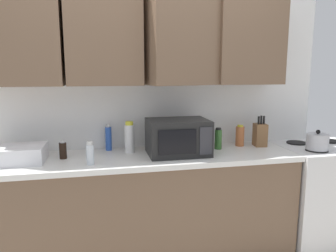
{
  "coord_description": "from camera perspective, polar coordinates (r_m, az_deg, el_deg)",
  "views": [
    {
      "loc": [
        -0.35,
        -2.73,
        1.56
      ],
      "look_at": [
        0.19,
        -0.25,
        1.12
      ],
      "focal_mm": 33.98,
      "sensor_mm": 36.0,
      "label": 1
    }
  ],
  "objects": [
    {
      "name": "wall_back_with_cabinets",
      "position": [
        2.68,
        -4.76,
        10.12
      ],
      "size": [
        3.28,
        0.49,
        2.6
      ],
      "color": "white",
      "rests_on": "ground_plane"
    },
    {
      "name": "counter_run",
      "position": [
        2.7,
        -3.77,
        -14.47
      ],
      "size": [
        2.41,
        0.63,
        0.9
      ],
      "color": "brown",
      "rests_on": "ground_plane"
    },
    {
      "name": "stove_range",
      "position": [
        3.29,
        25.45,
        -10.87
      ],
      "size": [
        0.76,
        0.64,
        0.91
      ],
      "color": "silver",
      "rests_on": "ground_plane"
    },
    {
      "name": "kettle",
      "position": [
        2.94,
        25.22,
        -2.54
      ],
      "size": [
        0.18,
        0.18,
        0.17
      ],
      "color": "#B2B2B7",
      "rests_on": "stove_range"
    },
    {
      "name": "microwave",
      "position": [
        2.54,
        1.78,
        -1.98
      ],
      "size": [
        0.48,
        0.37,
        0.28
      ],
      "color": "black",
      "rests_on": "counter_run"
    },
    {
      "name": "dish_rack",
      "position": [
        2.58,
        -25.36,
        -4.6
      ],
      "size": [
        0.38,
        0.3,
        0.12
      ],
      "primitive_type": "cube",
      "color": "silver",
      "rests_on": "counter_run"
    },
    {
      "name": "knife_block",
      "position": [
        2.94,
        16.18,
        -1.47
      ],
      "size": [
        0.12,
        0.13,
        0.27
      ],
      "color": "brown",
      "rests_on": "counter_run"
    },
    {
      "name": "bottle_blue_cleaner",
      "position": [
        2.72,
        -10.63,
        -2.16
      ],
      "size": [
        0.05,
        0.05,
        0.22
      ],
      "color": "#2D56B7",
      "rests_on": "counter_run"
    },
    {
      "name": "bottle_green_oil",
      "position": [
        2.75,
        9.0,
        -2.28
      ],
      "size": [
        0.06,
        0.06,
        0.18
      ],
      "color": "#386B2D",
      "rests_on": "counter_run"
    },
    {
      "name": "bottle_spice_jar",
      "position": [
        2.9,
        12.77,
        -1.74
      ],
      "size": [
        0.08,
        0.08,
        0.19
      ],
      "color": "#BC6638",
      "rests_on": "counter_run"
    },
    {
      "name": "bottle_soy_dark",
      "position": [
        2.55,
        -18.33,
        -4.14
      ],
      "size": [
        0.05,
        0.05,
        0.14
      ],
      "color": "black",
      "rests_on": "counter_run"
    },
    {
      "name": "bottle_white_jar",
      "position": [
        2.62,
        -6.92,
        -2.08
      ],
      "size": [
        0.08,
        0.08,
        0.26
      ],
      "color": "white",
      "rests_on": "counter_run"
    },
    {
      "name": "bottle_clear_tall",
      "position": [
        2.34,
        -13.8,
        -4.85
      ],
      "size": [
        0.05,
        0.05,
        0.17
      ],
      "color": "silver",
      "rests_on": "counter_run"
    }
  ]
}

